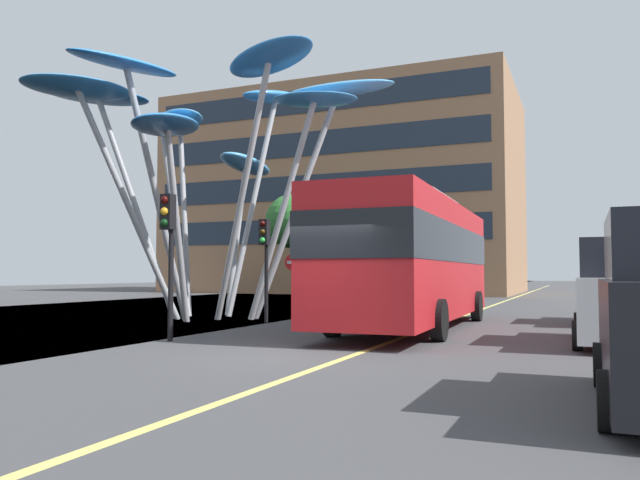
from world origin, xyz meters
name	(u,v)px	position (x,y,z in m)	size (l,w,h in m)	color
ground	(263,355)	(-0.75, 0.00, -0.05)	(120.00, 240.00, 0.10)	#424244
red_bus	(413,256)	(0.64, 6.27, 2.01)	(3.02, 11.14, 3.68)	red
leaf_sculpture	(203,121)	(-6.98, 7.21, 6.79)	(12.07, 10.61, 8.87)	#9EA0A5
traffic_light_kerb_near	(169,234)	(-3.65, 0.85, 2.42)	(0.28, 0.42, 3.33)	black
traffic_light_kerb_far	(265,247)	(-4.13, 6.42, 2.34)	(0.28, 0.42, 3.22)	black
traffic_light_island_mid	(304,243)	(-4.13, 9.37, 2.63)	(0.28, 0.42, 3.63)	black
car_parked_mid	(620,296)	(5.75, 4.04, 1.05)	(1.91, 4.48, 2.27)	silver
car_parked_far	(620,288)	(6.04, 10.23, 1.09)	(1.95, 4.50, 2.33)	silver
street_lamp	(4,69)	(-4.44, -2.96, 5.18)	(1.87, 0.44, 8.17)	gray
tree_pavement_near	(318,222)	(-9.56, 23.39, 4.60)	(5.13, 4.90, 6.28)	brown
no_entry_sign	(293,274)	(-4.65, 9.52, 1.50)	(0.60, 0.12, 2.23)	gray
backdrop_building	(348,197)	(-13.05, 38.10, 7.93)	(27.17, 15.91, 15.85)	#936B4C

